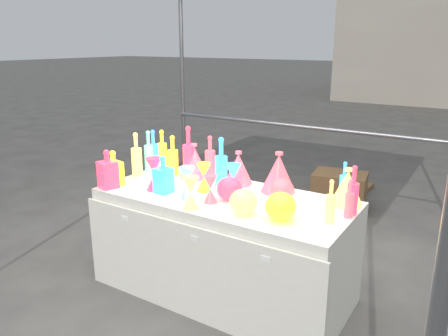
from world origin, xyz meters
The scene contains 33 objects.
ground centered at (0.00, 0.00, 0.00)m, with size 80.00×80.00×0.00m, color #66645E.
display_table centered at (0.00, -0.01, 0.37)m, with size 1.84×0.83×0.75m.
cardboard_box_closed centered at (0.19, 2.08, 0.20)m, with size 0.56×0.41×0.41m, color olive.
cardboard_box_flat centered at (0.01, 2.82, 0.03)m, with size 0.65×0.46×0.06m, color olive.
bottle_0 centered at (-0.85, 0.35, 0.91)m, with size 0.08×0.08×0.32m, color #CE4013, non-canonical shape.
bottle_1 centered at (-0.85, 0.24, 0.92)m, with size 0.08×0.08×0.34m, color green, non-canonical shape.
bottle_2 centered at (-0.47, 0.21, 0.96)m, with size 0.09×0.09×0.41m, color #E24C17, non-canonical shape.
bottle_3 centered at (-0.35, 0.34, 0.91)m, with size 0.08×0.08×0.33m, color #1D1B9D, non-canonical shape.
bottle_4 centered at (-0.85, 0.03, 0.93)m, with size 0.08×0.08×0.35m, color #168D79, non-canonical shape.
bottle_5 centered at (-0.85, 0.18, 0.92)m, with size 0.07×0.07×0.34m, color #BF2665, non-canonical shape.
bottle_6 centered at (-0.61, 0.20, 0.91)m, with size 0.08×0.08×0.33m, color #CE4013, non-canonical shape.
bottle_7 centered at (-0.09, 0.11, 0.94)m, with size 0.09×0.09×0.39m, color green, non-canonical shape.
decanter_0 centered at (-0.81, -0.25, 0.89)m, with size 0.11×0.11×0.27m, color #CE4013, non-canonical shape.
decanter_1 centered at (-0.81, -0.31, 0.89)m, with size 0.12×0.12×0.29m, color #E24C17, non-canonical shape.
decanter_2 centered at (-0.40, -0.18, 0.88)m, with size 0.11×0.11×0.27m, color green, non-canonical shape.
hourglass_0 centered at (-0.49, -0.17, 0.87)m, with size 0.12×0.12×0.24m, color #E24C17, non-canonical shape.
hourglass_1 centered at (0.00, -0.17, 0.84)m, with size 0.09×0.09×0.19m, color #1D1B9D, non-canonical shape.
hourglass_2 centered at (-0.05, -0.33, 0.86)m, with size 0.11×0.11×0.21m, color #168D79, non-canonical shape.
hourglass_3 centered at (-0.18, -0.18, 0.86)m, with size 0.11×0.11×0.22m, color #BF2665, non-canonical shape.
hourglass_4 centered at (-0.17, 0.00, 0.85)m, with size 0.10×0.10×0.21m, color #CE4013, non-canonical shape.
hourglass_5 centered at (0.04, 0.05, 0.86)m, with size 0.11×0.11×0.22m, color green, non-canonical shape.
globe_0 centered at (0.52, -0.19, 0.83)m, with size 0.19×0.19×0.15m, color #CE4013, non-canonical shape.
globe_1 centered at (0.29, -0.23, 0.82)m, with size 0.18×0.18×0.14m, color #168D79, non-canonical shape.
globe_2 centered at (0.08, -0.05, 0.82)m, with size 0.18×0.18×0.14m, color #E24C17, non-canonical shape.
globe_3 centered at (0.39, 0.11, 0.82)m, with size 0.17×0.17×0.14m, color #1D1B9D, non-canonical shape.
lampshade_0 centered at (-0.43, 0.24, 0.89)m, with size 0.23×0.23×0.27m, color gold, non-canonical shape.
lampshade_1 centered at (-0.05, 0.28, 0.88)m, with size 0.21×0.21×0.25m, color gold, non-canonical shape.
lampshade_2 centered at (0.28, 0.28, 0.90)m, with size 0.25×0.25×0.29m, color #1D1B9D, non-canonical shape.
lampshade_3 centered at (0.78, 0.28, 0.88)m, with size 0.21×0.21×0.25m, color #168D79, non-canonical shape.
bottle_8 centered at (0.73, 0.36, 0.88)m, with size 0.06×0.06×0.27m, color green, non-canonical shape.
bottle_9 centered at (0.86, 0.13, 0.91)m, with size 0.07×0.07×0.32m, color #E24C17, non-canonical shape.
bottle_10 centered at (0.86, 0.07, 0.87)m, with size 0.06×0.06×0.25m, color #1D1B9D, non-canonical shape.
bottle_11 centered at (0.79, -0.07, 0.88)m, with size 0.06×0.06×0.27m, color #168D79, non-canonical shape.
Camera 1 is at (1.54, -2.44, 1.79)m, focal length 35.00 mm.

